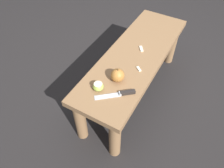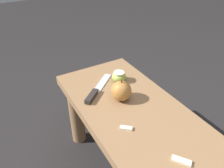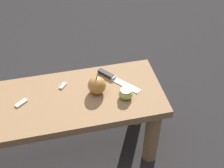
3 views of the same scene
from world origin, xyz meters
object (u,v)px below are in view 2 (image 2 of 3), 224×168
Objects in this scene: apple_whole at (121,91)px; wooden_bench at (165,161)px; knife at (95,92)px; apple_cut at (119,76)px.

wooden_bench is at bearing 1.86° from apple_whole.
knife is 0.14m from apple_cut.
apple_whole is (0.09, 0.07, 0.03)m from knife.
knife is at bearing -167.32° from wooden_bench.
apple_whole is (-0.28, -0.01, 0.13)m from wooden_bench.
apple_whole reaches higher than wooden_bench.
wooden_bench is at bearing -7.77° from apple_cut.
apple_whole reaches higher than apple_cut.
apple_whole is 0.14m from apple_cut.
apple_cut is at bearing 152.25° from apple_whole.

